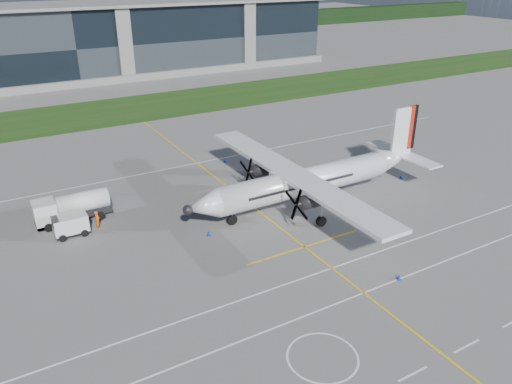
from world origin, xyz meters
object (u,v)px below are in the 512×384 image
(fuel_tanker_truck, at_px, (67,209))
(ground_crew_person, at_px, (97,219))
(safety_cone_stbdwing, at_px, (225,160))
(safety_cone_nose_port, at_px, (209,233))
(safety_cone_portwing, at_px, (399,277))
(baggage_tug, at_px, (71,225))
(safety_cone_tail, at_px, (401,177))
(turboprop_aircraft, at_px, (313,165))

(fuel_tanker_truck, bearing_deg, ground_crew_person, -52.33)
(safety_cone_stbdwing, distance_m, safety_cone_nose_port, 19.06)
(safety_cone_nose_port, bearing_deg, fuel_tanker_truck, 138.95)
(safety_cone_stbdwing, bearing_deg, safety_cone_portwing, -89.25)
(ground_crew_person, bearing_deg, safety_cone_portwing, -119.68)
(safety_cone_stbdwing, relative_size, safety_cone_nose_port, 1.00)
(fuel_tanker_truck, distance_m, baggage_tug, 2.88)
(baggage_tug, relative_size, safety_cone_stbdwing, 6.62)
(safety_cone_nose_port, bearing_deg, safety_cone_tail, 2.23)
(safety_cone_portwing, distance_m, safety_cone_tail, 21.59)
(safety_cone_tail, xyz_separation_m, safety_cone_nose_port, (-25.65, -1.00, 0.00))
(turboprop_aircraft, relative_size, safety_cone_stbdwing, 59.18)
(baggage_tug, distance_m, safety_cone_portwing, 29.90)
(turboprop_aircraft, relative_size, baggage_tug, 8.94)
(safety_cone_stbdwing, bearing_deg, safety_cone_tail, -44.17)
(baggage_tug, bearing_deg, safety_cone_portwing, -44.20)
(baggage_tug, height_order, safety_cone_stbdwing, baggage_tug)
(turboprop_aircraft, height_order, safety_cone_stbdwing, turboprop_aircraft)
(turboprop_aircraft, height_order, ground_crew_person, turboprop_aircraft)
(safety_cone_tail, bearing_deg, fuel_tanker_truck, 166.95)
(baggage_tug, bearing_deg, safety_cone_nose_port, -30.80)
(turboprop_aircraft, distance_m, baggage_tug, 24.50)
(fuel_tanker_truck, distance_m, safety_cone_stbdwing, 21.91)
(turboprop_aircraft, bearing_deg, safety_cone_stbdwing, 99.28)
(safety_cone_portwing, bearing_deg, fuel_tanker_truck, 131.82)
(ground_crew_person, distance_m, safety_cone_nose_port, 10.88)
(baggage_tug, bearing_deg, safety_cone_stbdwing, 24.64)
(ground_crew_person, distance_m, safety_cone_stbdwing, 20.96)
(ground_crew_person, xyz_separation_m, safety_cone_portwing, (18.96, -20.80, -0.83))
(turboprop_aircraft, bearing_deg, safety_cone_portwing, -98.02)
(ground_crew_person, xyz_separation_m, safety_cone_tail, (34.28, -5.57, -0.83))
(safety_cone_tail, bearing_deg, turboprop_aircraft, -179.31)
(turboprop_aircraft, xyz_separation_m, fuel_tanker_truck, (-23.31, 8.62, -3.02))
(fuel_tanker_truck, xyz_separation_m, safety_cone_tail, (36.51, -8.46, -1.17))
(ground_crew_person, distance_m, safety_cone_tail, 34.74)
(safety_cone_portwing, height_order, safety_cone_stbdwing, same)
(turboprop_aircraft, distance_m, safety_cone_tail, 13.84)
(safety_cone_portwing, distance_m, safety_cone_stbdwing, 30.49)
(fuel_tanker_truck, height_order, ground_crew_person, fuel_tanker_truck)
(fuel_tanker_truck, xyz_separation_m, ground_crew_person, (2.23, -2.89, -0.34))
(ground_crew_person, height_order, safety_cone_stbdwing, ground_crew_person)
(baggage_tug, relative_size, safety_cone_portwing, 6.62)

